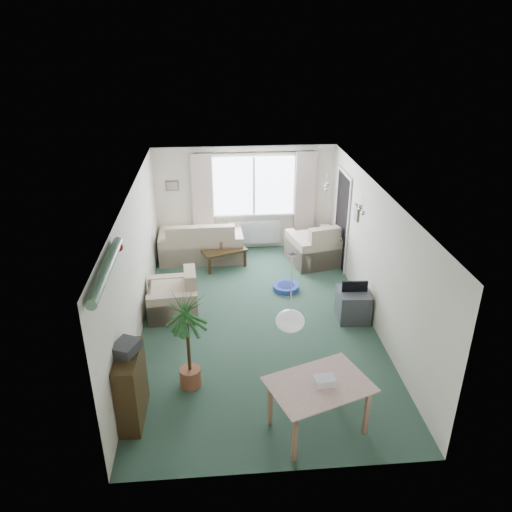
{
  "coord_description": "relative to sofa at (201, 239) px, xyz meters",
  "views": [
    {
      "loc": [
        -0.66,
        -7.45,
        4.81
      ],
      "look_at": [
        0.0,
        0.3,
        1.15
      ],
      "focal_mm": 35.0,
      "sensor_mm": 36.0,
      "label": 1
    }
  ],
  "objects": [
    {
      "name": "pet_bed",
      "position": [
        1.68,
        -1.62,
        -0.4
      ],
      "size": [
        0.58,
        0.58,
        0.1
      ],
      "primitive_type": "cylinder",
      "rotation": [
        0.0,
        0.0,
        -0.13
      ],
      "color": "navy",
      "rests_on": "ground"
    },
    {
      "name": "bauble_cluster_a",
      "position": [
        2.31,
        -1.85,
        1.77
      ],
      "size": [
        0.2,
        0.2,
        0.2
      ],
      "primitive_type": "sphere",
      "color": "silver"
    },
    {
      "name": "pendant_lamp",
      "position": [
        1.21,
        -5.05,
        1.03
      ],
      "size": [
        0.36,
        0.36,
        0.36
      ],
      "primitive_type": "sphere",
      "color": "white"
    },
    {
      "name": "curtain_right",
      "position": [
        2.36,
        0.38,
        0.82
      ],
      "size": [
        0.45,
        0.08,
        2.0
      ],
      "primitive_type": "cube",
      "color": "beige"
    },
    {
      "name": "tinsel_garland",
      "position": [
        -0.91,
        -5.05,
        1.83
      ],
      "size": [
        1.6,
        1.6,
        0.12
      ],
      "primitive_type": "cylinder",
      "color": "#196626"
    },
    {
      "name": "curtain_left",
      "position": [
        0.06,
        0.38,
        0.82
      ],
      "size": [
        0.45,
        0.08,
        2.0
      ],
      "primitive_type": "cube",
      "color": "beige"
    },
    {
      "name": "sofa",
      "position": [
        0.0,
        0.0,
        0.0
      ],
      "size": [
        1.84,
        1.0,
        0.91
      ],
      "primitive_type": "cube",
      "rotation": [
        0.0,
        0.0,
        3.16
      ],
      "color": "tan",
      "rests_on": "ground"
    },
    {
      "name": "doorway",
      "position": [
        3.0,
        -0.55,
        0.55
      ],
      "size": [
        0.03,
        0.95,
        2.0
      ],
      "primitive_type": "cube",
      "color": "black"
    },
    {
      "name": "armchair_left",
      "position": [
        -0.49,
        -2.29,
        -0.04
      ],
      "size": [
        0.94,
        0.99,
        0.83
      ],
      "primitive_type": "cube",
      "rotation": [
        0.0,
        0.0,
        -1.49
      ],
      "color": "beige",
      "rests_on": "ground"
    },
    {
      "name": "gift_box",
      "position": [
        1.62,
        -5.36,
        0.32
      ],
      "size": [
        0.26,
        0.19,
        0.12
      ],
      "primitive_type": "cube",
      "rotation": [
        0.0,
        0.0,
        0.06
      ],
      "color": "white",
      "rests_on": "dining_table"
    },
    {
      "name": "bauble_cluster_b",
      "position": [
        2.61,
        -3.05,
        1.77
      ],
      "size": [
        0.2,
        0.2,
        0.2
      ],
      "primitive_type": "sphere",
      "color": "silver"
    },
    {
      "name": "hifi_box",
      "position": [
        -0.85,
        -4.87,
        0.63
      ],
      "size": [
        0.4,
        0.43,
        0.14
      ],
      "primitive_type": "cube",
      "rotation": [
        0.0,
        0.0,
        -0.42
      ],
      "color": "#323337",
      "rests_on": "bookshelf"
    },
    {
      "name": "bookshelf",
      "position": [
        -0.83,
        -4.93,
        0.05
      ],
      "size": [
        0.3,
        0.83,
        1.01
      ],
      "primitive_type": "cube",
      "rotation": [
        0.0,
        0.0,
        -0.03
      ],
      "color": "black",
      "rests_on": "ground"
    },
    {
      "name": "window",
      "position": [
        1.21,
        0.48,
        1.05
      ],
      "size": [
        1.8,
        0.03,
        1.3
      ],
      "primitive_type": "cube",
      "color": "white"
    },
    {
      "name": "photo_frame",
      "position": [
        0.46,
        -0.46,
        0.04
      ],
      "size": [
        0.12,
        0.06,
        0.16
      ],
      "primitive_type": "cube",
      "rotation": [
        0.0,
        0.0,
        0.35
      ],
      "color": "brown",
      "rests_on": "coffee_table"
    },
    {
      "name": "dining_table",
      "position": [
        1.56,
        -5.35,
        -0.1
      ],
      "size": [
        1.33,
        1.1,
        0.71
      ],
      "primitive_type": "cube",
      "rotation": [
        0.0,
        0.0,
        0.35
      ],
      "color": "tan",
      "rests_on": "ground"
    },
    {
      "name": "ground",
      "position": [
        1.01,
        -2.75,
        -0.45
      ],
      "size": [
        6.5,
        6.5,
        0.0
      ],
      "primitive_type": "plane",
      "color": "#284435"
    },
    {
      "name": "houseplant",
      "position": [
        -0.1,
        -4.35,
        0.31
      ],
      "size": [
        0.68,
        0.68,
        1.53
      ],
      "primitive_type": "cylinder",
      "rotation": [
        0.0,
        0.0,
        0.04
      ],
      "color": "#22642A",
      "rests_on": "ground"
    },
    {
      "name": "curtain_rod",
      "position": [
        1.21,
        0.4,
        1.82
      ],
      "size": [
        2.6,
        0.03,
        0.03
      ],
      "primitive_type": "cube",
      "color": "black"
    },
    {
      "name": "tv_cube",
      "position": [
        2.71,
        -2.75,
        -0.19
      ],
      "size": [
        0.57,
        0.62,
        0.54
      ],
      "primitive_type": "cube",
      "rotation": [
        0.0,
        0.0,
        -0.05
      ],
      "color": "#36353A",
      "rests_on": "ground"
    },
    {
      "name": "coffee_table",
      "position": [
        0.49,
        -0.47,
        -0.25
      ],
      "size": [
        1.04,
        0.81,
        0.41
      ],
      "primitive_type": "cube",
      "rotation": [
        0.0,
        0.0,
        0.37
      ],
      "color": "black",
      "rests_on": "ground"
    },
    {
      "name": "wall_picture_back",
      "position": [
        -0.59,
        0.48,
        1.1
      ],
      "size": [
        0.28,
        0.03,
        0.22
      ],
      "primitive_type": "cube",
      "color": "brown"
    },
    {
      "name": "armchair_corner",
      "position": [
        2.49,
        -0.41,
        0.02
      ],
      "size": [
        1.26,
        1.22,
        0.95
      ],
      "primitive_type": "cube",
      "rotation": [
        0.0,
        0.0,
        3.37
      ],
      "color": "beige",
      "rests_on": "ground"
    },
    {
      "name": "wall_picture_right",
      "position": [
        2.99,
        -1.55,
        1.1
      ],
      "size": [
        0.03,
        0.24,
        0.3
      ],
      "primitive_type": "cube",
      "color": "brown"
    },
    {
      "name": "radiator",
      "position": [
        1.21,
        0.44,
        -0.05
      ],
      "size": [
        1.2,
        0.1,
        0.55
      ],
      "primitive_type": "cube",
      "color": "white"
    }
  ]
}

